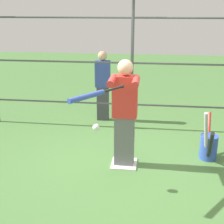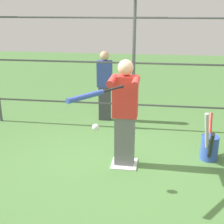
{
  "view_description": "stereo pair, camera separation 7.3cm",
  "coord_description": "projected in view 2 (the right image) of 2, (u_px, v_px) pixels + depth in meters",
  "views": [
    {
      "loc": [
        -0.36,
        4.44,
        2.4
      ],
      "look_at": [
        0.16,
        0.27,
        0.97
      ],
      "focal_mm": 50.0,
      "sensor_mm": 36.0,
      "label": 1
    },
    {
      "loc": [
        -0.43,
        4.43,
        2.4
      ],
      "look_at": [
        0.16,
        0.27,
        0.97
      ],
      "focal_mm": 50.0,
      "sensor_mm": 36.0,
      "label": 2
    }
  ],
  "objects": [
    {
      "name": "home_plate",
      "position": [
        124.0,
        164.0,
        4.98
      ],
      "size": [
        0.4,
        0.4,
        0.02
      ],
      "color": "white",
      "rests_on": "ground"
    },
    {
      "name": "bystander_behind_fence",
      "position": [
        105.0,
        85.0,
        6.69
      ],
      "size": [
        0.31,
        0.19,
        1.51
      ],
      "color": "#3F3F47",
      "rests_on": "ground"
    },
    {
      "name": "ground_plane",
      "position": [
        124.0,
        164.0,
        4.98
      ],
      "size": [
        24.0,
        24.0,
        0.0
      ],
      "primitive_type": "plane",
      "color": "#4C7A3D"
    },
    {
      "name": "batter",
      "position": [
        125.0,
        111.0,
        4.67
      ],
      "size": [
        0.43,
        0.57,
        1.67
      ],
      "color": "slate",
      "rests_on": "ground"
    },
    {
      "name": "baseball_bat_swinging",
      "position": [
        91.0,
        95.0,
        3.73
      ],
      "size": [
        0.59,
        0.78,
        0.07
      ],
      "color": "black"
    },
    {
      "name": "fence_backstop",
      "position": [
        134.0,
        63.0,
        6.04
      ],
      "size": [
        5.84,
        0.06,
        2.69
      ],
      "color": "#4C4C51",
      "rests_on": "ground"
    },
    {
      "name": "bat_bucket",
      "position": [
        209.0,
        146.0,
        5.06
      ],
      "size": [
        0.33,
        1.21,
        0.88
      ],
      "color": "#3351B2",
      "rests_on": "ground"
    },
    {
      "name": "softball_in_flight",
      "position": [
        96.0,
        127.0,
        4.11
      ],
      "size": [
        0.1,
        0.1,
        0.1
      ],
      "color": "white"
    }
  ]
}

